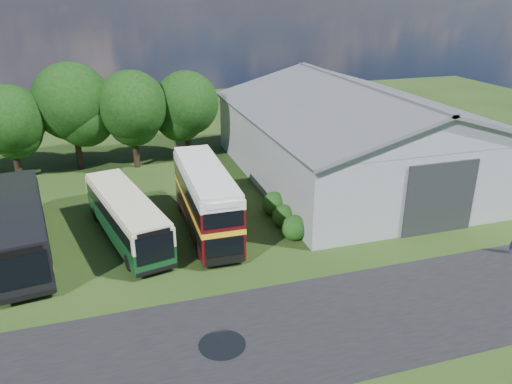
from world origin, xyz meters
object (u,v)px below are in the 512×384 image
object	(u,v)px
bus_green_single	(126,216)
bus_dark_single	(20,227)
bus_maroon_double	(206,200)
storage_shed	(355,129)

from	to	relation	value
bus_green_single	bus_dark_single	world-z (taller)	bus_dark_single
bus_green_single	bus_maroon_double	bearing A→B (deg)	-17.18
bus_dark_single	bus_maroon_double	bearing A→B (deg)	-9.79
storage_shed	bus_maroon_double	bearing A→B (deg)	-153.82
bus_green_single	bus_maroon_double	world-z (taller)	bus_maroon_double
bus_green_single	bus_maroon_double	xyz separation A→B (m)	(5.19, -0.40, 0.63)
bus_green_single	bus_dark_single	bearing A→B (deg)	167.46
bus_green_single	bus_dark_single	distance (m)	6.30
storage_shed	bus_green_single	distance (m)	21.12
storage_shed	bus_maroon_double	world-z (taller)	storage_shed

